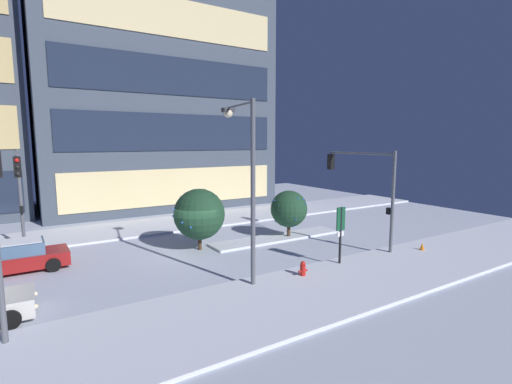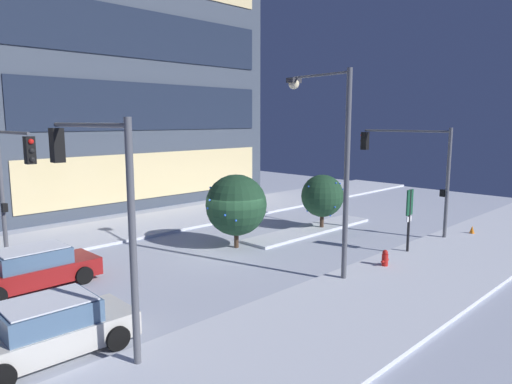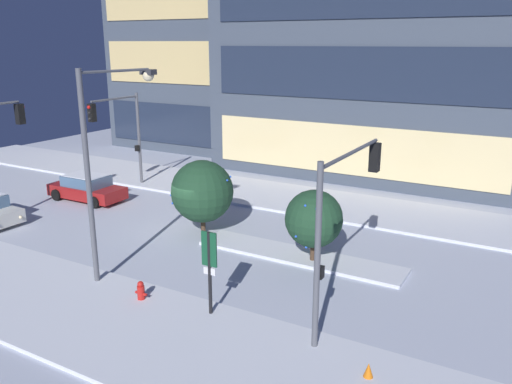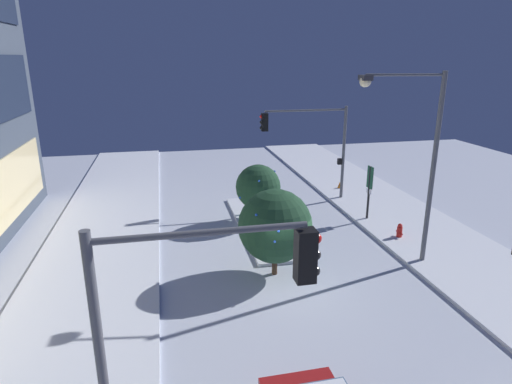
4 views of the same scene
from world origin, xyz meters
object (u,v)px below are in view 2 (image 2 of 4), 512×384
(parking_info_sign, at_px, (409,213))
(decorated_tree_left_of_median, at_px, (322,196))
(decorated_tree_median, at_px, (236,205))
(construction_cone, at_px, (472,231))
(traffic_light_corner_far_left, at_px, (12,174))
(fire_hydrant, at_px, (385,260))
(traffic_light_corner_near_right, at_px, (410,160))
(car_near, at_px, (49,329))
(street_lamp_arched, at_px, (330,144))
(traffic_light_corner_near_left, at_px, (96,189))
(car_far, at_px, (32,269))

(parking_info_sign, xyz_separation_m, decorated_tree_left_of_median, (1.13, 5.73, 0.01))
(decorated_tree_median, relative_size, construction_cone, 6.43)
(traffic_light_corner_far_left, height_order, construction_cone, traffic_light_corner_far_left)
(fire_hydrant, relative_size, parking_info_sign, 0.27)
(traffic_light_corner_near_right, bearing_deg, parking_info_sign, 118.02)
(construction_cone, bearing_deg, car_near, 172.21)
(street_lamp_arched, xyz_separation_m, parking_info_sign, (4.99, -0.83, -3.25))
(decorated_tree_left_of_median, bearing_deg, street_lamp_arched, -141.33)
(traffic_light_corner_near_right, relative_size, traffic_light_corner_near_left, 0.93)
(traffic_light_corner_near_right, xyz_separation_m, decorated_tree_median, (-8.53, 4.35, -1.90))
(traffic_light_corner_near_left, xyz_separation_m, street_lamp_arched, (8.98, -0.82, 0.87))
(car_near, relative_size, decorated_tree_median, 1.25)
(car_far, distance_m, traffic_light_corner_near_left, 6.91)
(decorated_tree_left_of_median, height_order, construction_cone, decorated_tree_left_of_median)
(car_far, bearing_deg, fire_hydrant, 143.78)
(decorated_tree_median, bearing_deg, traffic_light_corner_near_right, -27.05)
(traffic_light_corner_near_right, relative_size, parking_info_sign, 1.91)
(traffic_light_corner_far_left, xyz_separation_m, parking_info_sign, (13.34, -10.16, -2.06))
(traffic_light_corner_near_left, bearing_deg, traffic_light_corner_far_left, -4.22)
(fire_hydrant, relative_size, decorated_tree_median, 0.23)
(traffic_light_corner_near_right, height_order, decorated_tree_median, traffic_light_corner_near_right)
(decorated_tree_left_of_median, bearing_deg, parking_info_sign, -101.16)
(fire_hydrant, height_order, decorated_tree_left_of_median, decorated_tree_left_of_median)
(car_far, bearing_deg, construction_cone, 156.13)
(traffic_light_corner_near_right, relative_size, traffic_light_corner_far_left, 0.98)
(parking_info_sign, relative_size, decorated_tree_left_of_median, 0.96)
(street_lamp_arched, height_order, parking_info_sign, street_lamp_arched)
(car_near, height_order, traffic_light_corner_near_left, traffic_light_corner_near_left)
(street_lamp_arched, distance_m, parking_info_sign, 6.01)
(car_far, height_order, decorated_tree_left_of_median, decorated_tree_left_of_median)
(traffic_light_corner_near_right, distance_m, traffic_light_corner_near_left, 17.73)
(traffic_light_corner_near_right, distance_m, street_lamp_arched, 8.89)
(decorated_tree_median, bearing_deg, street_lamp_arched, -92.17)
(traffic_light_corner_near_right, xyz_separation_m, traffic_light_corner_far_left, (-17.09, 8.17, -0.01))
(parking_info_sign, xyz_separation_m, construction_cone, (5.60, -0.77, -1.63))
(traffic_light_corner_far_left, relative_size, decorated_tree_left_of_median, 1.87)
(parking_info_sign, bearing_deg, traffic_light_corner_near_right, -63.74)
(car_near, bearing_deg, decorated_tree_left_of_median, 13.86)
(traffic_light_corner_near_left, xyz_separation_m, parking_info_sign, (13.97, -1.65, -2.39))
(car_far, distance_m, traffic_light_corner_near_right, 18.63)
(traffic_light_corner_near_left, relative_size, construction_cone, 11.16)
(car_near, xyz_separation_m, decorated_tree_median, (10.47, 4.26, 1.37))
(traffic_light_corner_far_left, bearing_deg, traffic_light_corner_near_right, 64.46)
(traffic_light_corner_near_right, bearing_deg, construction_cone, -146.15)
(parking_info_sign, distance_m, decorated_tree_left_of_median, 5.84)
(street_lamp_arched, distance_m, decorated_tree_left_of_median, 8.48)
(fire_hydrant, height_order, construction_cone, fire_hydrant)
(decorated_tree_median, bearing_deg, car_near, -157.85)
(fire_hydrant, xyz_separation_m, decorated_tree_left_of_median, (3.79, 6.11, 1.52))
(street_lamp_arched, height_order, decorated_tree_median, street_lamp_arched)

